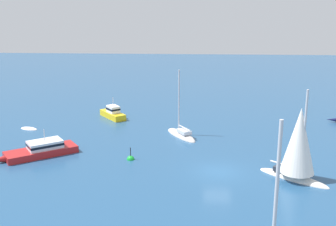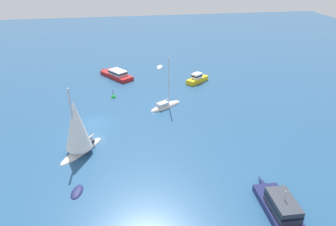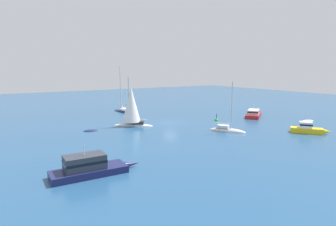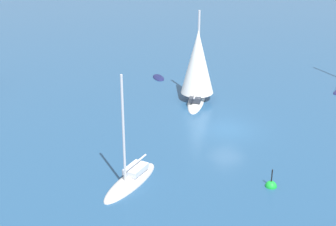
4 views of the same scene
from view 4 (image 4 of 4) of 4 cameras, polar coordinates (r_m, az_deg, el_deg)
ground_plane at (r=39.79m, az=6.86°, el=-1.89°), size 160.00×160.00×0.00m
sloop at (r=32.35m, az=-4.31°, el=-7.80°), size 4.21×5.52×8.06m
tender at (r=51.11m, az=-1.10°, el=4.05°), size 2.34×1.48×0.41m
sloop_1 at (r=44.50m, az=3.41°, el=5.25°), size 6.03×5.20×8.49m
channel_buoy at (r=32.61m, az=11.74°, el=-8.24°), size 0.75×0.75×1.60m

